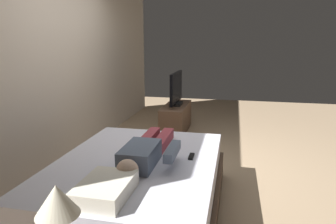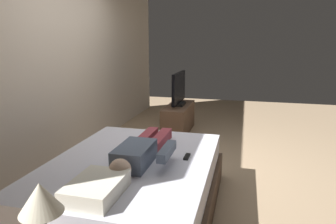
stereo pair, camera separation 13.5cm
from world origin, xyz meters
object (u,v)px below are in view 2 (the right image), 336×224
object	(u,v)px
person	(141,151)
tv_stand	(179,119)
tv	(179,90)
remote	(187,157)
bed	(133,187)
lamp	(40,200)
pillow	(96,188)

from	to	relation	value
person	tv_stand	xyz separation A→B (m)	(2.68, 0.23, -0.37)
person	tv	distance (m)	2.70
person	remote	world-z (taller)	person
tv_stand	tv	bearing A→B (deg)	0.00
remote	tv_stand	xyz separation A→B (m)	(2.53, 0.64, -0.30)
remote	tv_stand	bearing A→B (deg)	14.15
remote	bed	bearing A→B (deg)	110.26
person	lamp	world-z (taller)	lamp
bed	remote	bearing A→B (deg)	-69.74
lamp	tv_stand	bearing A→B (deg)	2.60
tv_stand	remote	bearing A→B (deg)	-165.85
person	tv	size ratio (longest dim) A/B	1.43
tv_stand	bed	bearing A→B (deg)	-176.82
pillow	tv_stand	size ratio (longest dim) A/B	0.44
tv	bed	bearing A→B (deg)	-176.82
tv	lamp	bearing A→B (deg)	-177.40
pillow	tv	world-z (taller)	tv
lamp	remote	bearing A→B (deg)	-16.93
bed	lamp	size ratio (longest dim) A/B	4.84
pillow	tv_stand	xyz separation A→B (m)	(3.41, 0.15, -0.35)
remote	lamp	distance (m)	1.59
bed	lamp	xyz separation A→B (m)	(-1.32, -0.03, 0.59)
tv_stand	lamp	xyz separation A→B (m)	(-4.03, -0.18, 0.60)
tv_stand	lamp	size ratio (longest dim) A/B	2.62
bed	tv	distance (m)	2.76
pillow	person	size ratio (longest dim) A/B	0.38
remote	pillow	bearing A→B (deg)	150.90
remote	lamp	xyz separation A→B (m)	(-1.50, 0.46, 0.30)
bed	tv_stand	bearing A→B (deg)	3.18
remote	tv_stand	size ratio (longest dim) A/B	0.14
pillow	lamp	bearing A→B (deg)	-177.03
remote	person	bearing A→B (deg)	110.47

